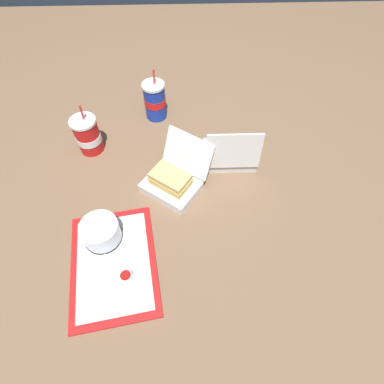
{
  "coord_description": "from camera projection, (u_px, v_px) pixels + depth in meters",
  "views": [
    {
      "loc": [
        -0.55,
        0.01,
        0.9
      ],
      "look_at": [
        0.04,
        -0.01,
        0.05
      ],
      "focal_mm": 28.0,
      "sensor_mm": 36.0,
      "label": 1
    }
  ],
  "objects": [
    {
      "name": "ground_plane",
      "position": [
        189.0,
        210.0,
        1.05
      ],
      "size": [
        3.2,
        3.2,
        0.0
      ],
      "primitive_type": "plane",
      "color": "brown"
    },
    {
      "name": "food_tray",
      "position": [
        114.0,
        264.0,
        0.93
      ],
      "size": [
        0.41,
        0.32,
        0.01
      ],
      "color": "red",
      "rests_on": "ground_plane"
    },
    {
      "name": "cake_container",
      "position": [
        101.0,
        232.0,
        0.95
      ],
      "size": [
        0.12,
        0.12,
        0.08
      ],
      "color": "black",
      "rests_on": "food_tray"
    },
    {
      "name": "ketchup_cup",
      "position": [
        126.0,
        276.0,
        0.89
      ],
      "size": [
        0.04,
        0.04,
        0.02
      ],
      "color": "white",
      "rests_on": "food_tray"
    },
    {
      "name": "napkin_stack",
      "position": [
        129.0,
        268.0,
        0.91
      ],
      "size": [
        0.11,
        0.11,
        0.0
      ],
      "primitive_type": "cube",
      "rotation": [
        0.0,
        0.0,
        -0.07
      ],
      "color": "white",
      "rests_on": "food_tray"
    },
    {
      "name": "plastic_fork",
      "position": [
        97.0,
        270.0,
        0.91
      ],
      "size": [
        0.11,
        0.06,
        0.0
      ],
      "primitive_type": "cube",
      "rotation": [
        0.0,
        0.0,
        -0.42
      ],
      "color": "white",
      "rests_on": "food_tray"
    },
    {
      "name": "clamshell_hotdog_left",
      "position": [
        230.0,
        153.0,
        1.15
      ],
      "size": [
        0.16,
        0.2,
        0.19
      ],
      "color": "white",
      "rests_on": "ground_plane"
    },
    {
      "name": "clamshell_sandwich_center",
      "position": [
        173.0,
        181.0,
        1.07
      ],
      "size": [
        0.28,
        0.27,
        0.17
      ],
      "color": "white",
      "rests_on": "ground_plane"
    },
    {
      "name": "soda_cup_front",
      "position": [
        88.0,
        135.0,
        1.16
      ],
      "size": [
        0.1,
        0.1,
        0.21
      ],
      "color": "red",
      "rests_on": "ground_plane"
    },
    {
      "name": "soda_cup_right",
      "position": [
        155.0,
        101.0,
        1.27
      ],
      "size": [
        0.09,
        0.09,
        0.22
      ],
      "color": "#1938B7",
      "rests_on": "ground_plane"
    }
  ]
}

